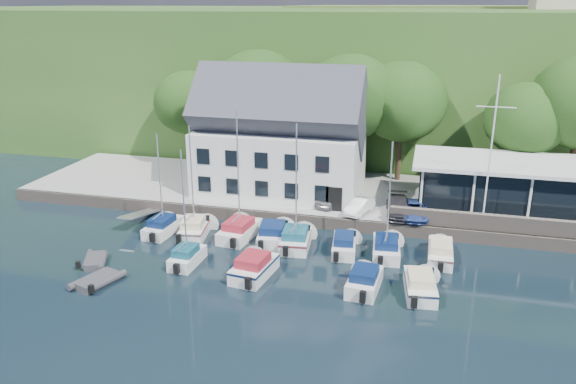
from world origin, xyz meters
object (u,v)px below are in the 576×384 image
car_silver (331,198)px  boat_r2_4 (420,283)px  dinghy_1 (97,279)px  boat_r1_3 (273,232)px  boat_r1_1 (192,178)px  club_pavilion (497,185)px  boat_r2_2 (254,265)px  harbor_building (280,142)px  boat_r1_7 (441,250)px  boat_r2_3 (365,278)px  car_dgrey (398,207)px  boat_r2_1 (184,207)px  boat_r1_4 (296,188)px  flagpole (490,154)px  boat_r1_0 (160,180)px  boat_r1_2 (238,180)px  dinghy_0 (95,260)px  car_blue (415,209)px  boat_r1_5 (344,243)px  car_white (359,206)px

car_silver → boat_r2_4: car_silver is taller
car_silver → dinghy_1: bearing=-111.1°
boat_r1_3 → boat_r1_1: bearing=176.1°
club_pavilion → boat_r2_2: 21.27m
harbor_building → car_silver: bearing=-28.0°
boat_r1_7 → boat_r2_2: 12.94m
boat_r2_2 → boat_r2_3: boat_r2_2 is taller
harbor_building → car_dgrey: 11.74m
harbor_building → boat_r1_3: 10.12m
boat_r1_3 → boat_r2_1: bearing=-140.6°
club_pavilion → boat_r1_1: boat_r1_1 is taller
boat_r1_4 → boat_r2_3: size_ratio=1.72×
flagpole → boat_r1_1: 21.65m
car_dgrey → boat_r1_3: car_dgrey is taller
boat_r1_0 → boat_r2_2: bearing=-25.6°
car_dgrey → boat_r1_2: (-11.37, -5.14, 2.88)m
car_silver → dinghy_0: 18.92m
flagpole → boat_r1_2: size_ratio=1.23×
harbor_building → boat_r1_1: bearing=-114.4°
club_pavilion → car_silver: size_ratio=3.62×
flagpole → boat_r1_4: flagpole is taller
car_dgrey → boat_r2_4: bearing=-85.1°
car_silver → dinghy_1: car_silver is taller
harbor_building → boat_r1_4: size_ratio=1.60×
boat_r1_0 → boat_r2_2: (8.92, -5.12, -3.47)m
car_blue → boat_r2_3: size_ratio=0.72×
harbor_building → car_silver: size_ratio=3.95×
car_dgrey → boat_r2_1: 17.06m
club_pavilion → boat_r1_5: size_ratio=2.41×
boat_r1_2 → boat_r2_1: boat_r1_2 is taller
boat_r1_7 → dinghy_0: (-22.69, -6.52, -0.39)m
boat_r1_0 → boat_r2_3: boat_r1_0 is taller
car_white → boat_r1_7: car_white is taller
harbor_building → boat_r2_3: harbor_building is taller
boat_r2_1 → boat_r1_2: bearing=70.7°
car_blue → boat_r1_1: boat_r1_1 is taller
car_blue → boat_r1_1: 17.23m
boat_r1_5 → dinghy_0: boat_r1_5 is taller
boat_r1_1 → boat_r2_3: 14.94m
boat_r1_0 → boat_r1_2: boat_r1_2 is taller
boat_r1_2 → boat_r2_3: 12.21m
car_blue → dinghy_0: 23.80m
boat_r2_1 → dinghy_0: (-6.09, -1.51, -3.84)m
boat_r1_3 → boat_r1_7: boat_r1_3 is taller
boat_r2_1 → boat_r2_2: (4.92, -0.57, -3.37)m
harbor_building → boat_r1_7: bearing=-32.8°
boat_r2_2 → dinghy_0: boat_r2_2 is taller
flagpole → boat_r2_1: size_ratio=1.35×
boat_r1_0 → boat_r1_1: size_ratio=0.93×
boat_r1_7 → boat_r2_1: 17.67m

